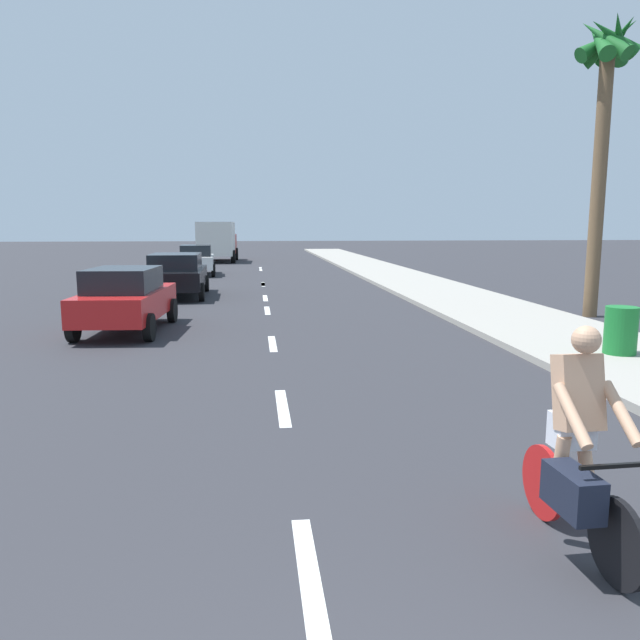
{
  "coord_description": "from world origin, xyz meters",
  "views": [
    {
      "loc": [
        -0.37,
        -1.13,
        2.58
      ],
      "look_at": [
        0.65,
        8.28,
        1.1
      ],
      "focal_mm": 34.07,
      "sensor_mm": 36.0,
      "label": 1
    }
  ],
  "objects": [
    {
      "name": "ground_plane",
      "position": [
        0.0,
        20.0,
        0.0
      ],
      "size": [
        160.0,
        160.0,
        0.0
      ],
      "primitive_type": "plane",
      "color": "#2D2D33"
    },
    {
      "name": "sidewalk_strip",
      "position": [
        6.63,
        22.0,
        0.07
      ],
      "size": [
        3.6,
        80.0,
        0.14
      ],
      "primitive_type": "cube",
      "color": "#9E998E",
      "rests_on": "ground"
    },
    {
      "name": "lane_stripe_1",
      "position": [
        0.0,
        2.98,
        0.0
      ],
      "size": [
        0.16,
        1.8,
        0.01
      ],
      "primitive_type": "cube",
      "color": "white",
      "rests_on": "ground"
    },
    {
      "name": "lane_stripe_2",
      "position": [
        0.0,
        7.27,
        0.0
      ],
      "size": [
        0.16,
        1.8,
        0.01
      ],
      "primitive_type": "cube",
      "color": "white",
      "rests_on": "ground"
    },
    {
      "name": "lane_stripe_3",
      "position": [
        0.0,
        12.01,
        0.0
      ],
      "size": [
        0.16,
        1.8,
        0.01
      ],
      "primitive_type": "cube",
      "color": "white",
      "rests_on": "ground"
    },
    {
      "name": "lane_stripe_4",
      "position": [
        0.0,
        17.29,
        0.0
      ],
      "size": [
        0.16,
        1.8,
        0.01
      ],
      "primitive_type": "cube",
      "color": "white",
      "rests_on": "ground"
    },
    {
      "name": "lane_stripe_5",
      "position": [
        0.0,
        20.49,
        0.0
      ],
      "size": [
        0.16,
        1.8,
        0.01
      ],
      "primitive_type": "cube",
      "color": "white",
      "rests_on": "ground"
    },
    {
      "name": "lane_stripe_6",
      "position": [
        0.0,
        25.54,
        0.0
      ],
      "size": [
        0.16,
        1.8,
        0.01
      ],
      "primitive_type": "cube",
      "color": "white",
      "rests_on": "ground"
    },
    {
      "name": "lane_stripe_7",
      "position": [
        0.0,
        25.76,
        0.0
      ],
      "size": [
        0.16,
        1.8,
        0.01
      ],
      "primitive_type": "cube",
      "color": "white",
      "rests_on": "ground"
    },
    {
      "name": "lane_stripe_8",
      "position": [
        0.0,
        35.88,
        0.0
      ],
      "size": [
        0.16,
        1.8,
        0.01
      ],
      "primitive_type": "cube",
      "color": "white",
      "rests_on": "ground"
    },
    {
      "name": "lane_stripe_9",
      "position": [
        0.0,
        34.51,
        0.0
      ],
      "size": [
        0.16,
        1.8,
        0.01
      ],
      "primitive_type": "cube",
      "color": "white",
      "rests_on": "ground"
    },
    {
      "name": "cyclist",
      "position": [
        2.11,
        3.15,
        0.83
      ],
      "size": [
        0.64,
        1.71,
        1.82
      ],
      "rotation": [
        0.0,
        0.0,
        3.18
      ],
      "color": "black",
      "rests_on": "ground"
    },
    {
      "name": "parked_car_red",
      "position": [
        -3.5,
        13.93,
        0.84
      ],
      "size": [
        2.05,
        4.08,
        1.57
      ],
      "rotation": [
        0.0,
        0.0,
        -0.06
      ],
      "color": "red",
      "rests_on": "ground"
    },
    {
      "name": "parked_car_black",
      "position": [
        -3.18,
        21.3,
        0.84
      ],
      "size": [
        2.2,
        4.64,
        1.57
      ],
      "rotation": [
        0.0,
        0.0,
        0.02
      ],
      "color": "black",
      "rests_on": "ground"
    },
    {
      "name": "parked_car_white",
      "position": [
        -3.37,
        31.05,
        0.84
      ],
      "size": [
        2.09,
        4.18,
        1.57
      ],
      "rotation": [
        0.0,
        0.0,
        0.05
      ],
      "color": "white",
      "rests_on": "ground"
    },
    {
      "name": "delivery_truck",
      "position": [
        -2.97,
        42.87,
        1.5
      ],
      "size": [
        2.79,
        6.29,
        2.8
      ],
      "rotation": [
        0.0,
        0.0,
        -0.02
      ],
      "color": "maroon",
      "rests_on": "ground"
    },
    {
      "name": "palm_tree_mid",
      "position": [
        9.15,
        15.08,
        6.25
      ],
      "size": [
        1.75,
        1.94,
        8.25
      ],
      "color": "brown",
      "rests_on": "ground"
    },
    {
      "name": "trash_bin_near",
      "position": [
        6.58,
        9.6,
        0.59
      ],
      "size": [
        0.6,
        0.6,
        0.91
      ],
      "primitive_type": "cylinder",
      "color": "#19722D",
      "rests_on": "sidewalk_strip"
    }
  ]
}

